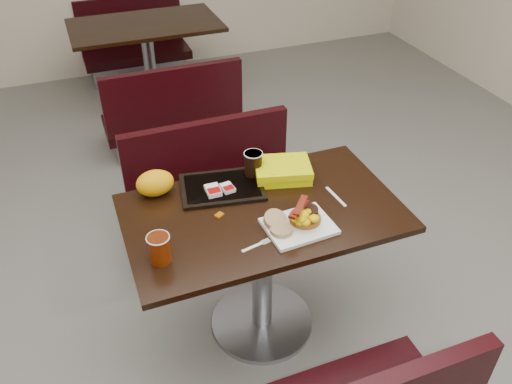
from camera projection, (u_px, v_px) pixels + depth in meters
name	position (u px, v px, depth m)	size (l,w,h in m)	color
floor	(262.00, 323.00, 2.73)	(6.00, 7.00, 0.01)	gray
table_near	(262.00, 272.00, 2.51)	(1.20, 0.70, 0.75)	black
bench_near_n	(218.00, 193.00, 3.05)	(1.00, 0.46, 0.72)	black
table_far	(150.00, 67.00, 4.46)	(1.20, 0.70, 0.75)	black
bench_far_s	(170.00, 104.00, 3.95)	(1.00, 0.46, 0.72)	black
bench_far_n	(135.00, 41.00, 5.00)	(1.00, 0.46, 0.72)	black
platter	(299.00, 226.00, 2.19)	(0.28, 0.22, 0.02)	white
pancake_stack	(305.00, 217.00, 2.20)	(0.13, 0.13, 0.03)	brown
sausage_patty	(308.00, 210.00, 2.21)	(0.09, 0.09, 0.01)	black
scrambled_eggs	(303.00, 216.00, 2.15)	(0.09, 0.08, 0.05)	#E6BF04
bacon_strips	(299.00, 208.00, 2.14)	(0.16, 0.07, 0.01)	#400D04
muffin_bottom	(281.00, 230.00, 2.14)	(0.09, 0.09, 0.02)	tan
muffin_top	(275.00, 220.00, 2.18)	(0.10, 0.10, 0.02)	tan
coffee_cup_near	(159.00, 249.00, 2.00)	(0.08, 0.08, 0.12)	#9A2C05
fork	(252.00, 247.00, 2.09)	(0.13, 0.02, 0.00)	white
knife	(336.00, 197.00, 2.37)	(0.16, 0.01, 0.00)	white
condiment_syrup	(219.00, 215.00, 2.25)	(0.04, 0.03, 0.01)	#A24906
condiment_ketchup	(234.00, 202.00, 2.33)	(0.04, 0.03, 0.01)	#8C0504
tray	(222.00, 187.00, 2.41)	(0.38, 0.27, 0.02)	black
hashbrown_sleeve_left	(213.00, 190.00, 2.36)	(0.06, 0.09, 0.02)	silver
hashbrown_sleeve_right	(227.00, 188.00, 2.38)	(0.05, 0.07, 0.02)	silver
coffee_cup_far	(253.00, 163.00, 2.45)	(0.08, 0.08, 0.11)	black
clamshell	(283.00, 170.00, 2.47)	(0.26, 0.20, 0.07)	#CFD103
paper_bag	(155.00, 183.00, 2.35)	(0.17, 0.13, 0.12)	orange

